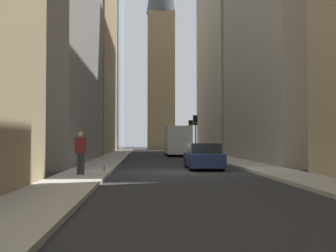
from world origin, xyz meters
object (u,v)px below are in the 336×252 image
at_px(traffic_light_midblock, 195,125).
at_px(delivery_truck, 178,141).
at_px(traffic_light_far_junction, 191,128).
at_px(pedestrian, 81,151).
at_px(discarded_bottle, 104,168).
at_px(sedan_navy, 203,157).

bearing_deg(traffic_light_midblock, delivery_truck, 157.44).
xyz_separation_m(traffic_light_midblock, traffic_light_far_junction, (4.69, 0.02, -0.27)).
bearing_deg(pedestrian, traffic_light_far_junction, -13.81).
bearing_deg(discarded_bottle, traffic_light_midblock, -15.63).
bearing_deg(discarded_bottle, delivery_truck, -13.62).
height_order(pedestrian, discarded_bottle, pedestrian).
bearing_deg(sedan_navy, traffic_light_midblock, -5.71).
relative_size(pedestrian, discarded_bottle, 6.76).
bearing_deg(delivery_truck, discarded_bottle, 166.38).
bearing_deg(sedan_navy, delivery_truck, -0.00).
bearing_deg(traffic_light_midblock, pedestrian, 164.05).
bearing_deg(traffic_light_midblock, traffic_light_far_junction, 0.23).
xyz_separation_m(pedestrian, discarded_bottle, (2.21, -0.80, -0.89)).
bearing_deg(traffic_light_midblock, sedan_navy, 174.29).
height_order(delivery_truck, sedan_navy, delivery_truck).
distance_m(traffic_light_midblock, discarded_bottle, 28.22).
distance_m(pedestrian, discarded_bottle, 2.51).
bearing_deg(traffic_light_far_junction, discarded_bottle, 166.63).
relative_size(traffic_light_far_junction, discarded_bottle, 14.00).
relative_size(traffic_light_midblock, discarded_bottle, 15.33).
distance_m(traffic_light_far_junction, pedestrian, 34.98).
distance_m(sedan_navy, traffic_light_midblock, 24.55).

